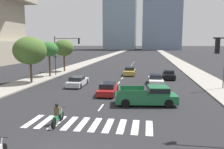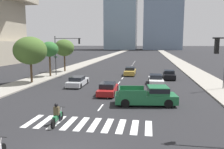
{
  "view_description": "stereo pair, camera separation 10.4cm",
  "coord_description": "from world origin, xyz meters",
  "px_view_note": "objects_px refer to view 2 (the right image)",
  "views": [
    {
      "loc": [
        3.83,
        -8.99,
        5.47
      ],
      "look_at": [
        0.0,
        15.03,
        2.0
      ],
      "focal_mm": 35.7,
      "sensor_mm": 36.0,
      "label": 1
    },
    {
      "loc": [
        3.94,
        -8.98,
        5.47
      ],
      "look_at": [
        0.0,
        15.03,
        2.0
      ],
      "focal_mm": 35.7,
      "sensor_mm": 36.0,
      "label": 2
    }
  ],
  "objects_px": {
    "sedan_gold_0": "(130,71)",
    "traffic_signal_far": "(64,49)",
    "sedan_black_4": "(169,75)",
    "street_tree_second": "(49,49)",
    "sedan_red_1": "(108,89)",
    "street_tree_nearest": "(30,51)",
    "street_tree_third": "(64,48)",
    "sedan_silver_3": "(78,81)",
    "pickup_truck": "(149,96)",
    "sedan_white_2": "(156,80)",
    "motorcycle_lead": "(57,116)"
  },
  "relations": [
    {
      "from": "sedan_black_4",
      "to": "street_tree_second",
      "type": "xyz_separation_m",
      "value": [
        -18.75,
        -1.32,
        3.84
      ]
    },
    {
      "from": "sedan_white_2",
      "to": "sedan_black_4",
      "type": "xyz_separation_m",
      "value": [
        2.15,
        4.86,
        0.01
      ]
    },
    {
      "from": "traffic_signal_far",
      "to": "street_tree_second",
      "type": "distance_m",
      "value": 2.38
    },
    {
      "from": "sedan_gold_0",
      "to": "street_tree_second",
      "type": "bearing_deg",
      "value": -70.59
    },
    {
      "from": "sedan_red_1",
      "to": "street_tree_nearest",
      "type": "height_order",
      "value": "street_tree_nearest"
    },
    {
      "from": "street_tree_third",
      "to": "sedan_red_1",
      "type": "bearing_deg",
      "value": -55.91
    },
    {
      "from": "traffic_signal_far",
      "to": "street_tree_second",
      "type": "height_order",
      "value": "traffic_signal_far"
    },
    {
      "from": "motorcycle_lead",
      "to": "sedan_silver_3",
      "type": "bearing_deg",
      "value": 8.52
    },
    {
      "from": "street_tree_nearest",
      "to": "street_tree_third",
      "type": "distance_m",
      "value": 12.18
    },
    {
      "from": "pickup_truck",
      "to": "traffic_signal_far",
      "type": "distance_m",
      "value": 20.84
    },
    {
      "from": "street_tree_third",
      "to": "street_tree_second",
      "type": "bearing_deg",
      "value": -90.0
    },
    {
      "from": "pickup_truck",
      "to": "sedan_silver_3",
      "type": "distance_m",
      "value": 11.64
    },
    {
      "from": "street_tree_second",
      "to": "sedan_gold_0",
      "type": "bearing_deg",
      "value": 19.12
    },
    {
      "from": "sedan_gold_0",
      "to": "sedan_white_2",
      "type": "bearing_deg",
      "value": 27.66
    },
    {
      "from": "street_tree_third",
      "to": "sedan_silver_3",
      "type": "bearing_deg",
      "value": -62.44
    },
    {
      "from": "sedan_gold_0",
      "to": "street_tree_second",
      "type": "distance_m",
      "value": 13.79
    },
    {
      "from": "sedan_red_1",
      "to": "street_tree_second",
      "type": "relative_size",
      "value": 0.82
    },
    {
      "from": "sedan_black_4",
      "to": "street_tree_third",
      "type": "bearing_deg",
      "value": -103.48
    },
    {
      "from": "street_tree_second",
      "to": "motorcycle_lead",
      "type": "bearing_deg",
      "value": -64.16
    },
    {
      "from": "sedan_white_2",
      "to": "sedan_silver_3",
      "type": "distance_m",
      "value": 10.33
    },
    {
      "from": "sedan_gold_0",
      "to": "sedan_silver_3",
      "type": "relative_size",
      "value": 0.94
    },
    {
      "from": "pickup_truck",
      "to": "traffic_signal_far",
      "type": "height_order",
      "value": "traffic_signal_far"
    },
    {
      "from": "motorcycle_lead",
      "to": "pickup_truck",
      "type": "height_order",
      "value": "pickup_truck"
    },
    {
      "from": "sedan_white_2",
      "to": "traffic_signal_far",
      "type": "bearing_deg",
      "value": -110.3
    },
    {
      "from": "sedan_gold_0",
      "to": "sedan_red_1",
      "type": "relative_size",
      "value": 0.99
    },
    {
      "from": "sedan_gold_0",
      "to": "street_tree_nearest",
      "type": "relative_size",
      "value": 0.73
    },
    {
      "from": "sedan_black_4",
      "to": "street_tree_nearest",
      "type": "bearing_deg",
      "value": -67.61
    },
    {
      "from": "street_tree_nearest",
      "to": "sedan_white_2",
      "type": "bearing_deg",
      "value": 7.84
    },
    {
      "from": "sedan_white_2",
      "to": "sedan_silver_3",
      "type": "bearing_deg",
      "value": -75.33
    },
    {
      "from": "pickup_truck",
      "to": "street_tree_nearest",
      "type": "height_order",
      "value": "street_tree_nearest"
    },
    {
      "from": "sedan_black_4",
      "to": "motorcycle_lead",
      "type": "bearing_deg",
      "value": -22.07
    },
    {
      "from": "street_tree_third",
      "to": "motorcycle_lead",
      "type": "bearing_deg",
      "value": -69.88
    },
    {
      "from": "sedan_black_4",
      "to": "sedan_red_1",
      "type": "bearing_deg",
      "value": -30.77
    },
    {
      "from": "street_tree_second",
      "to": "street_tree_third",
      "type": "bearing_deg",
      "value": 90.0
    },
    {
      "from": "sedan_red_1",
      "to": "sedan_white_2",
      "type": "bearing_deg",
      "value": -38.89
    },
    {
      "from": "pickup_truck",
      "to": "sedan_black_4",
      "type": "xyz_separation_m",
      "value": [
        3.1,
        15.21,
        -0.22
      ]
    },
    {
      "from": "sedan_gold_0",
      "to": "traffic_signal_far",
      "type": "height_order",
      "value": "traffic_signal_far"
    },
    {
      "from": "traffic_signal_far",
      "to": "street_tree_nearest",
      "type": "distance_m",
      "value": 7.45
    },
    {
      "from": "sedan_gold_0",
      "to": "sedan_red_1",
      "type": "height_order",
      "value": "sedan_gold_0"
    },
    {
      "from": "sedan_black_4",
      "to": "street_tree_nearest",
      "type": "height_order",
      "value": "street_tree_nearest"
    },
    {
      "from": "traffic_signal_far",
      "to": "street_tree_nearest",
      "type": "xyz_separation_m",
      "value": [
        -1.95,
        -7.19,
        -0.1
      ]
    },
    {
      "from": "motorcycle_lead",
      "to": "street_tree_third",
      "type": "xyz_separation_m",
      "value": [
        -9.55,
        26.08,
        3.96
      ]
    },
    {
      "from": "pickup_truck",
      "to": "sedan_red_1",
      "type": "bearing_deg",
      "value": 133.74
    },
    {
      "from": "sedan_white_2",
      "to": "street_tree_second",
      "type": "bearing_deg",
      "value": -103.84
    },
    {
      "from": "motorcycle_lead",
      "to": "sedan_silver_3",
      "type": "height_order",
      "value": "motorcycle_lead"
    },
    {
      "from": "sedan_silver_3",
      "to": "street_tree_third",
      "type": "bearing_deg",
      "value": 26.3
    },
    {
      "from": "pickup_truck",
      "to": "sedan_white_2",
      "type": "bearing_deg",
      "value": 77.48
    },
    {
      "from": "sedan_silver_3",
      "to": "street_tree_third",
      "type": "distance_m",
      "value": 14.99
    },
    {
      "from": "street_tree_nearest",
      "to": "street_tree_third",
      "type": "xyz_separation_m",
      "value": [
        0.0,
        12.17,
        0.1
      ]
    },
    {
      "from": "sedan_red_1",
      "to": "sedan_gold_0",
      "type": "bearing_deg",
      "value": -6.0
    }
  ]
}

